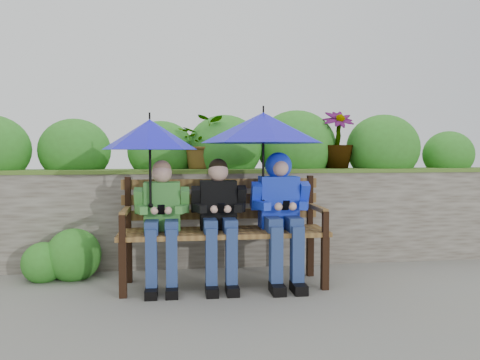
{
  "coord_description": "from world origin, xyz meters",
  "views": [
    {
      "loc": [
        -0.59,
        -4.27,
        1.22
      ],
      "look_at": [
        0.0,
        0.1,
        0.95
      ],
      "focal_mm": 35.0,
      "sensor_mm": 36.0,
      "label": 1
    }
  ],
  "objects": [
    {
      "name": "boy_left",
      "position": [
        -0.73,
        -0.1,
        0.65
      ],
      "size": [
        0.48,
        0.56,
        1.14
      ],
      "color": "#38813E",
      "rests_on": "ground"
    },
    {
      "name": "umbrella_left",
      "position": [
        -0.82,
        -0.13,
        1.37
      ],
      "size": [
        0.82,
        0.82,
        0.83
      ],
      "color": "#0E0EC0",
      "rests_on": "ground"
    },
    {
      "name": "ground",
      "position": [
        0.0,
        0.0,
        0.0
      ],
      "size": [
        60.0,
        60.0,
        0.0
      ],
      "primitive_type": "plane",
      "color": "slate",
      "rests_on": "ground"
    },
    {
      "name": "boy_middle",
      "position": [
        -0.22,
        -0.11,
        0.66
      ],
      "size": [
        0.49,
        0.57,
        1.15
      ],
      "color": "black",
      "rests_on": "ground"
    },
    {
      "name": "umbrella_right",
      "position": [
        0.19,
        -0.09,
        1.43
      ],
      "size": [
        1.13,
        1.13,
        0.89
      ],
      "color": "#0E0EC0",
      "rests_on": "ground"
    },
    {
      "name": "garden_backdrop",
      "position": [
        -0.01,
        1.62,
        0.59
      ],
      "size": [
        8.0,
        2.86,
        1.74
      ],
      "color": "#5C5348",
      "rests_on": "ground"
    },
    {
      "name": "boy_right",
      "position": [
        0.35,
        -0.1,
        0.72
      ],
      "size": [
        0.53,
        0.65,
        1.21
      ],
      "color": "blue",
      "rests_on": "ground"
    },
    {
      "name": "park_bench",
      "position": [
        -0.17,
        -0.02,
        0.56
      ],
      "size": [
        1.87,
        0.55,
        0.98
      ],
      "color": "black",
      "rests_on": "ground"
    }
  ]
}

